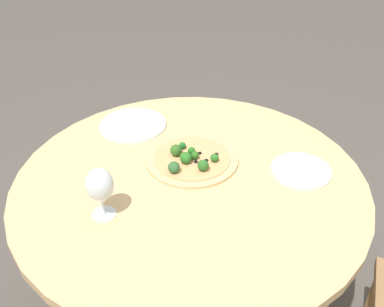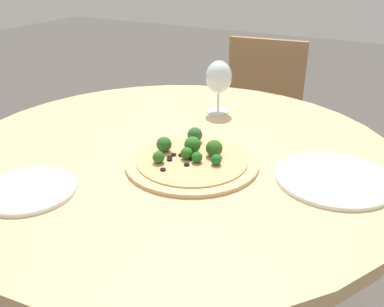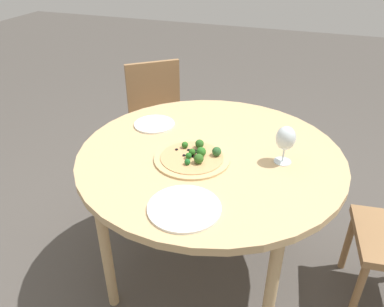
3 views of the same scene
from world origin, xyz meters
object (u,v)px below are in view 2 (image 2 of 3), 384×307
object	(u,v)px
wine_glass	(219,78)
plate_near	(334,179)
pizza	(192,158)
plate_far	(29,190)
chair	(257,126)

from	to	relation	value
wine_glass	plate_near	world-z (taller)	wine_glass
pizza	plate_far	world-z (taller)	pizza
plate_near	pizza	bearing A→B (deg)	-76.51
plate_near	plate_far	xyz separation A→B (m)	(0.39, -0.59, 0.00)
chair	wine_glass	size ratio (longest dim) A/B	5.00
pizza	wine_glass	world-z (taller)	wine_glass
chair	plate_near	size ratio (longest dim) A/B	3.15
chair	plate_near	world-z (taller)	chair
chair	plate_far	world-z (taller)	chair
chair	pizza	xyz separation A→B (m)	(1.03, 0.20, 0.31)
wine_glass	plate_far	bearing A→B (deg)	-11.76
wine_glass	plate_near	bearing A→B (deg)	56.53
chair	pizza	world-z (taller)	chair
chair	plate_far	xyz separation A→B (m)	(1.33, -0.05, 0.30)
plate_near	plate_far	distance (m)	0.71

